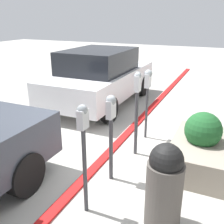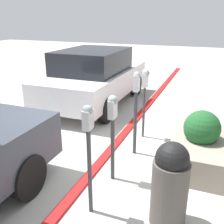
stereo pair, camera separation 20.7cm
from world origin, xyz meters
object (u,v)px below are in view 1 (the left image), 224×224
(parking_meter_middle, at_px, (137,102))
(trash_bin, at_px, (164,186))
(parking_meter_fourth, at_px, (148,86))
(parked_car_middle, at_px, (101,76))
(parking_meter_nearest, at_px, (84,140))
(parking_meter_second, at_px, (111,121))
(planter_box, at_px, (201,148))

(parking_meter_middle, height_order, trash_bin, parking_meter_middle)
(parking_meter_fourth, relative_size, parked_car_middle, 0.35)
(parking_meter_nearest, relative_size, parking_meter_second, 1.08)
(parking_meter_middle, height_order, parking_meter_fourth, parking_meter_middle)
(planter_box, height_order, parked_car_middle, parked_car_middle)
(parking_meter_nearest, distance_m, parked_car_middle, 4.66)
(parking_meter_middle, height_order, planter_box, parking_meter_middle)
(parking_meter_nearest, height_order, trash_bin, parking_meter_nearest)
(planter_box, xyz_separation_m, trash_bin, (-1.63, 0.25, 0.22))
(parking_meter_second, distance_m, parked_car_middle, 3.92)
(parking_meter_nearest, distance_m, parking_meter_middle, 1.76)
(parked_car_middle, bearing_deg, parking_meter_second, -151.20)
(parking_meter_nearest, height_order, planter_box, parking_meter_nearest)
(parking_meter_middle, bearing_deg, parking_meter_nearest, 177.47)
(parking_meter_second, distance_m, planter_box, 1.73)
(parking_meter_middle, xyz_separation_m, parking_meter_fourth, (0.77, 0.04, 0.11))
(parking_meter_middle, distance_m, parking_meter_fourth, 0.78)
(parked_car_middle, bearing_deg, parking_meter_nearest, -156.03)
(planter_box, distance_m, parked_car_middle, 4.02)
(parking_meter_second, height_order, parked_car_middle, parked_car_middle)
(parking_meter_fourth, bearing_deg, parking_meter_second, 178.61)
(trash_bin, bearing_deg, parking_meter_nearest, 100.08)
(parked_car_middle, relative_size, trash_bin, 3.73)
(parking_meter_middle, bearing_deg, planter_box, -87.62)
(parking_meter_second, relative_size, trash_bin, 1.25)
(parking_meter_nearest, height_order, parking_meter_second, parking_meter_nearest)
(parking_meter_second, xyz_separation_m, parking_meter_middle, (0.94, -0.08, 0.04))
(parking_meter_nearest, xyz_separation_m, parked_car_middle, (4.24, 1.91, -0.23))
(planter_box, bearing_deg, parking_meter_middle, 92.38)
(parking_meter_nearest, xyz_separation_m, parking_meter_middle, (1.75, -0.08, -0.01))
(parking_meter_middle, relative_size, planter_box, 0.97)
(parking_meter_fourth, height_order, trash_bin, parking_meter_fourth)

